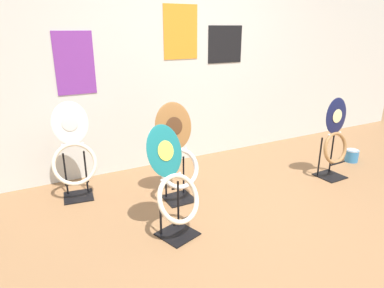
# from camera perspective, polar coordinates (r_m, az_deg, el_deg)

# --- Properties ---
(ground_plane) EXTENTS (14.00, 14.00, 0.00)m
(ground_plane) POSITION_cam_1_polar(r_m,az_deg,el_deg) (3.07, 16.12, -13.77)
(ground_plane) COLOR #8E6642
(wall_back) EXTENTS (8.00, 0.07, 2.60)m
(wall_back) POSITION_cam_1_polar(r_m,az_deg,el_deg) (4.20, -1.24, 14.55)
(wall_back) COLOR silver
(wall_back) RESTS_ON ground_plane
(toilet_seat_display_teal_sax) EXTENTS (0.46, 0.44, 0.90)m
(toilet_seat_display_teal_sax) POSITION_cam_1_polar(r_m,az_deg,el_deg) (2.72, -2.96, -7.27)
(toilet_seat_display_teal_sax) COLOR black
(toilet_seat_display_teal_sax) RESTS_ON ground_plane
(toilet_seat_display_woodgrain) EXTENTS (0.40, 0.31, 0.96)m
(toilet_seat_display_woodgrain) POSITION_cam_1_polar(r_m,az_deg,el_deg) (3.28, -2.46, -1.90)
(toilet_seat_display_woodgrain) COLOR black
(toilet_seat_display_woodgrain) RESTS_ON ground_plane
(toilet_seat_display_white_plain) EXTENTS (0.44, 0.32, 0.95)m
(toilet_seat_display_white_plain) POSITION_cam_1_polar(r_m,az_deg,el_deg) (3.50, -19.12, -1.72)
(toilet_seat_display_white_plain) COLOR black
(toilet_seat_display_white_plain) RESTS_ON ground_plane
(toilet_seat_display_navy_moon) EXTENTS (0.37, 0.29, 0.91)m
(toilet_seat_display_navy_moon) POSITION_cam_1_polar(r_m,az_deg,el_deg) (4.09, 22.72, 0.64)
(toilet_seat_display_navy_moon) COLOR black
(toilet_seat_display_navy_moon) RESTS_ON ground_plane
(paint_can) EXTENTS (0.16, 0.16, 0.16)m
(paint_can) POSITION_cam_1_polar(r_m,az_deg,el_deg) (4.78, 25.09, -1.69)
(paint_can) COLOR teal
(paint_can) RESTS_ON ground_plane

